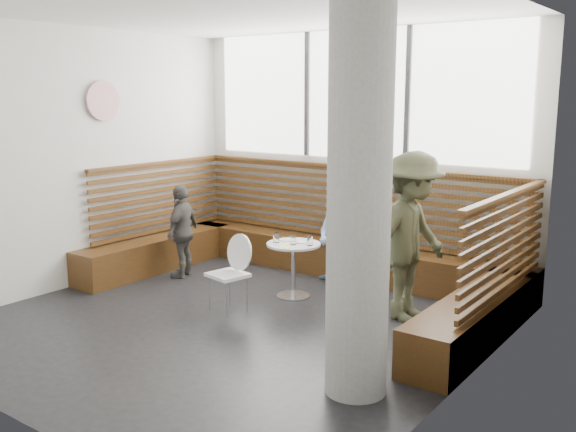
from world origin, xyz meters
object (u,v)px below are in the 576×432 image
Objects in this scene: cafe_chair at (232,267)px; child_back at (339,237)px; cafe_table at (293,259)px; adult_man at (412,237)px; child_left at (182,231)px; concrete_column at (359,197)px.

cafe_chair is 0.69× the size of child_back.
cafe_table is 0.83m from cafe_chair.
cafe_table is 0.80m from child_back.
cafe_chair reaches higher than cafe_table.
cafe_chair is (-0.29, -0.78, 0.03)m from cafe_table.
adult_man reaches higher than child_back.
child_left is at bearing -143.69° from child_back.
adult_man is (1.44, 0.12, 0.43)m from cafe_table.
child_back is at bearing 124.40° from concrete_column.
concrete_column is 2.62× the size of child_left.
adult_man reaches higher than cafe_table.
adult_man is (1.73, 0.91, 0.40)m from cafe_chair.
child_back reaches higher than child_left.
cafe_table is (-1.85, 1.71, -1.13)m from concrete_column.
adult_man reaches higher than child_left.
cafe_table is 0.54× the size of child_left.
child_left is at bearing -175.12° from cafe_table.
cafe_chair is 1.61m from child_back.
adult_man is at bearing 77.55° from child_left.
concrete_column is at bearing -12.24° from cafe_chair.
concrete_column reaches higher than child_back.
child_back is 1.01× the size of child_left.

